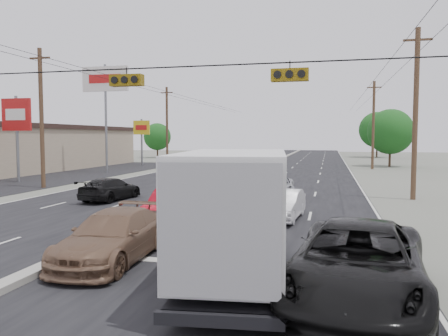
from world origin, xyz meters
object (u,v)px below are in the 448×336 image
Objects in this scene: utility_pole_left_c at (167,126)px; pole_sign_billboard at (105,86)px; oncoming_far at (194,171)px; black_suv at (357,264)px; queue_car_a at (210,194)px; utility_pole_right_c at (373,124)px; utility_pole_left_b at (42,117)px; pole_sign_mid at (17,119)px; queue_car_b at (283,205)px; pole_sign_far at (142,131)px; red_sedan at (176,207)px; box_truck at (236,216)px; tan_sedan at (113,237)px; tree_right_far at (377,130)px; tree_right_mid at (390,132)px; oncoming_near at (110,189)px; tree_left_far at (157,137)px; utility_pole_right_b at (416,113)px; queue_car_c at (277,187)px.

pole_sign_billboard is at bearing -99.46° from utility_pole_left_c.
pole_sign_billboard is 2.05× the size of oncoming_far.
utility_pole_left_c is 47.51m from black_suv.
black_suv reaches higher than queue_car_a.
utility_pole_right_c is at bearing 0.00° from utility_pole_left_c.
black_suv is (20.77, -17.52, -4.23)m from utility_pole_left_b.
oncoming_far is at bearing -62.34° from utility_pole_left_c.
oncoming_far is at bearing 20.49° from pole_sign_mid.
oncoming_far is (-9.27, 16.14, 0.09)m from queue_car_b.
pole_sign_billboard is 1.83× the size of pole_sign_far.
pole_sign_mid reaches higher than red_sedan.
utility_pole_left_c is 1.46× the size of box_truck.
tan_sedan reaches higher than queue_car_a.
tree_right_far is (28.50, 30.00, -0.15)m from utility_pole_left_c.
utility_pole_right_c is at bearing -116.57° from tree_right_mid.
tan_sedan is at bearing 124.29° from oncoming_near.
tree_left_far is (-9.50, 45.00, -1.39)m from utility_pole_left_b.
red_sedan is at bearing -36.09° from pole_sign_mid.
tree_right_mid reaches higher than pole_sign_mid.
queue_car_a is at bearing -103.66° from tree_right_far.
utility_pole_left_b reaches higher than queue_car_a.
utility_pole_left_b is 2.08× the size of red_sedan.
oncoming_near is at bearing -165.45° from utility_pole_right_b.
utility_pole_left_c is 35.36m from utility_pole_right_b.
queue_car_c is (-1.15, 7.49, -0.03)m from queue_car_b.
oncoming_far is (13.40, 5.01, -4.37)m from pole_sign_mid.
queue_car_c is at bearing -175.44° from utility_pole_right_b.
utility_pole_right_b is 1.00× the size of utility_pole_right_c.
tan_sedan is at bearing -105.20° from utility_pole_right_c.
tree_right_far reaches higher than red_sedan.
oncoming_far reaches higher than queue_car_b.
utility_pole_right_b is at bearing -41.26° from pole_sign_far.
queue_car_b is 7.58m from queue_car_c.
pole_sign_mid is 1.14× the size of tree_left_far.
red_sedan is at bearing -108.60° from tree_right_mid.
pole_sign_mid is at bearing 146.31° from utility_pole_left_b.
utility_pole_left_c is 2.21× the size of oncoming_near.
black_suv is 1.57× the size of queue_car_b.
utility_pole_left_c is 1.63× the size of tree_left_far.
tree_right_far is (28.50, 55.00, -0.15)m from utility_pole_left_b.
utility_pole_left_b is at bearing -81.25° from pole_sign_billboard.
tree_left_far reaches higher than black_suv.
pole_sign_mid is 1.30× the size of oncoming_far.
utility_pole_right_b is at bearing -5.81° from pole_sign_mid.
tree_right_far is 1.70× the size of red_sedan.
utility_pole_right_c is 1.43× the size of pole_sign_mid.
pole_sign_billboard reaches higher than red_sedan.
pole_sign_billboard is 1.61× the size of box_truck.
utility_pole_left_c reaches higher than tree_right_far.
queue_car_a is at bearing 102.06° from box_truck.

